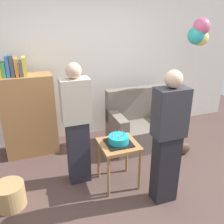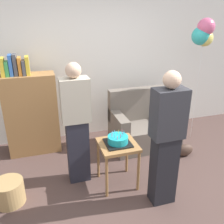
# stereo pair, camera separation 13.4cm
# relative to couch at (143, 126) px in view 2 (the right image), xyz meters

# --- Properties ---
(ground_plane) EXTENTS (8.00, 8.00, 0.00)m
(ground_plane) POSITION_rel_couch_xyz_m (-0.66, -1.31, -0.34)
(ground_plane) COLOR #4C3833
(wall_back) EXTENTS (6.00, 0.10, 2.70)m
(wall_back) POSITION_rel_couch_xyz_m (-0.66, 0.74, 1.01)
(wall_back) COLOR silver
(wall_back) RESTS_ON ground_plane
(couch) EXTENTS (1.10, 0.70, 0.96)m
(couch) POSITION_rel_couch_xyz_m (0.00, 0.00, 0.00)
(couch) COLOR #6B6056
(couch) RESTS_ON ground_plane
(bookshelf) EXTENTS (0.80, 0.36, 1.61)m
(bookshelf) POSITION_rel_couch_xyz_m (-1.80, 0.32, 0.35)
(bookshelf) COLOR olive
(bookshelf) RESTS_ON ground_plane
(side_table) EXTENTS (0.48, 0.48, 0.61)m
(side_table) POSITION_rel_couch_xyz_m (-0.76, -0.90, 0.18)
(side_table) COLOR olive
(side_table) RESTS_ON ground_plane
(birthday_cake) EXTENTS (0.32, 0.32, 0.17)m
(birthday_cake) POSITION_rel_couch_xyz_m (-0.76, -0.90, 0.32)
(birthday_cake) COLOR black
(birthday_cake) RESTS_ON side_table
(person_blowing_candles) EXTENTS (0.36, 0.22, 1.63)m
(person_blowing_candles) POSITION_rel_couch_xyz_m (-1.24, -0.64, 0.49)
(person_blowing_candles) COLOR #23232D
(person_blowing_candles) RESTS_ON ground_plane
(person_holding_cake) EXTENTS (0.36, 0.22, 1.63)m
(person_holding_cake) POSITION_rel_couch_xyz_m (-0.35, -1.36, 0.49)
(person_holding_cake) COLOR black
(person_holding_cake) RESTS_ON ground_plane
(wicker_basket) EXTENTS (0.36, 0.36, 0.30)m
(wicker_basket) POSITION_rel_couch_xyz_m (-2.13, -0.85, -0.19)
(wicker_basket) COLOR #A88451
(wicker_basket) RESTS_ON ground_plane
(handbag) EXTENTS (0.28, 0.14, 0.20)m
(handbag) POSITION_rel_couch_xyz_m (0.49, -0.57, -0.24)
(handbag) COLOR #473328
(handbag) RESTS_ON ground_plane
(balloon_bunch) EXTENTS (0.34, 0.32, 2.08)m
(balloon_bunch) POSITION_rel_couch_xyz_m (0.91, -0.08, 1.51)
(balloon_bunch) COLOR silver
(balloon_bunch) RESTS_ON ground_plane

